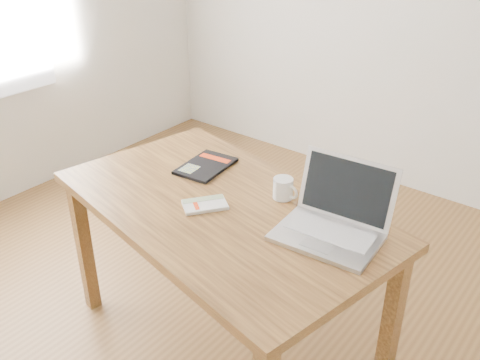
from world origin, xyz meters
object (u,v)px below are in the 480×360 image
Objects in this scene: desk at (221,223)px; white_guidebook at (205,205)px; laptop at (334,220)px; coffee_mug at (284,188)px; black_guidebook at (206,166)px.

white_guidebook reaches higher than desk.
laptop reaches higher than desk.
coffee_mug reaches higher than white_guidebook.
black_guidebook is 0.72m from laptop.
white_guidebook is 0.34m from black_guidebook.
laptop is (0.49, 0.15, 0.05)m from white_guidebook.
desk is 7.55× the size of white_guidebook.
laptop is (0.45, 0.10, 0.14)m from desk.
desk is 0.29m from coffee_mug.
desk is 0.34m from black_guidebook.
black_guidebook is at bearing 153.05° from desk.
desk is at bearing -45.10° from black_guidebook.
laptop is at bearing 24.06° from desk.
white_guidebook is at bearing -122.56° from coffee_mug.
white_guidebook is 0.51m from laptop.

